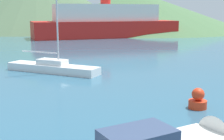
# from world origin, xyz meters

# --- Properties ---
(sailboat_inner) EXTENTS (6.94, 5.85, 9.14)m
(sailboat_inner) POSITION_xyz_m (-3.65, 20.32, 0.43)
(sailboat_inner) COLOR white
(sailboat_inner) RESTS_ON ground_plane
(ferry_distant) EXTENTS (26.49, 10.26, 7.41)m
(ferry_distant) POSITION_xyz_m (6.71, 52.02, 2.56)
(ferry_distant) COLOR red
(ferry_distant) RESTS_ON ground_plane
(buoy_marker) EXTENTS (0.87, 0.87, 1.00)m
(buoy_marker) POSITION_xyz_m (2.88, 9.67, 0.41)
(buoy_marker) COLOR red
(buoy_marker) RESTS_ON ground_plane
(hill_east) EXTENTS (55.41, 55.41, 9.78)m
(hill_east) POSITION_xyz_m (18.74, 74.86, 4.89)
(hill_east) COLOR #476B42
(hill_east) RESTS_ON ground_plane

